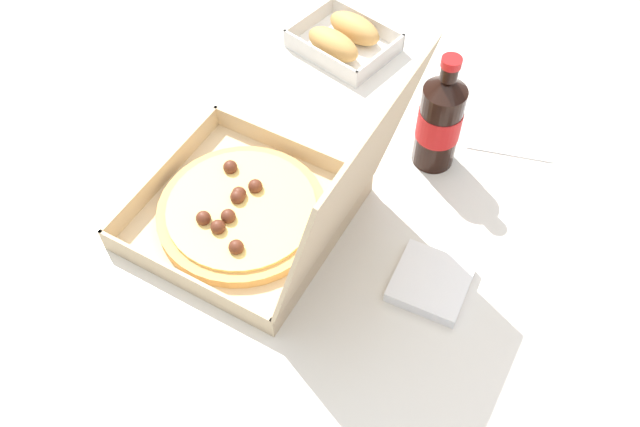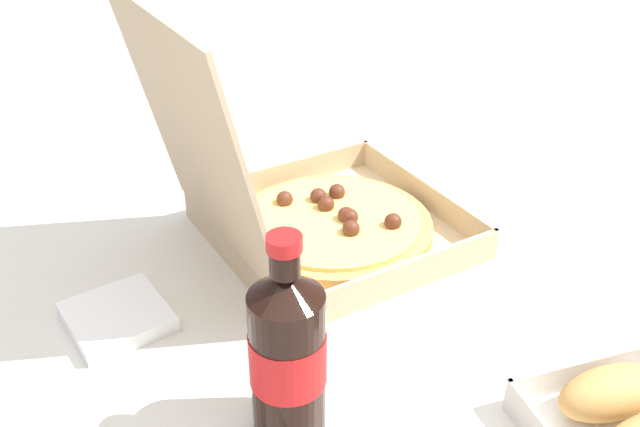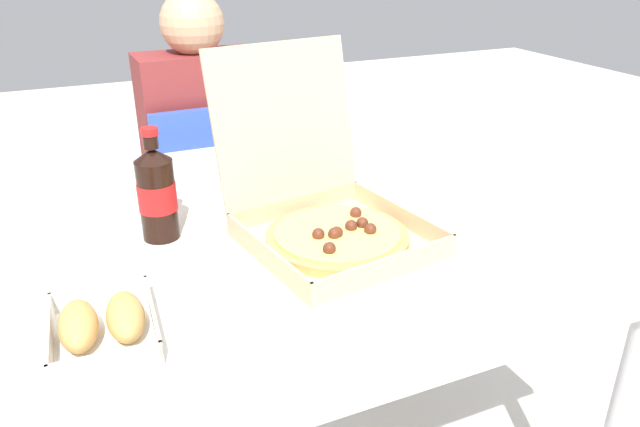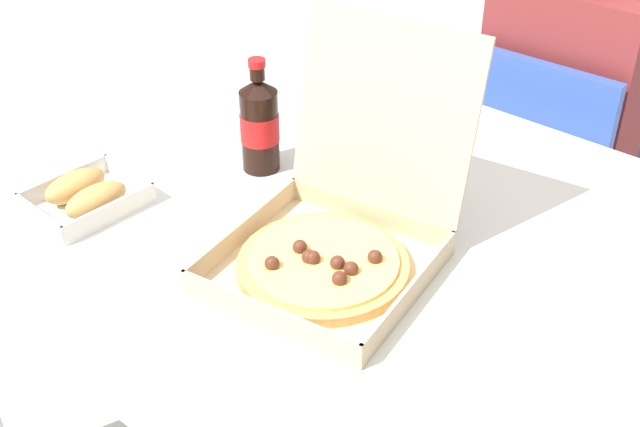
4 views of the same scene
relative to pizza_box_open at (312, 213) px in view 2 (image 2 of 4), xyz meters
The scene contains 5 objects.
dining_table 0.19m from the pizza_box_open, 130.63° to the left, with size 1.32×1.07×0.75m.
pizza_box_open is the anchor object (origin of this frame).
bread_side_box 0.47m from the pizza_box_open, 159.78° to the right, with size 0.16×0.20×0.06m.
cola_bottle 0.33m from the pizza_box_open, 154.79° to the left, with size 0.07×0.07×0.22m.
napkin_pile 0.29m from the pizza_box_open, 105.46° to the left, with size 0.11×0.11×0.02m, color white.
Camera 2 is at (-0.69, 0.19, 1.31)m, focal length 41.08 mm.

